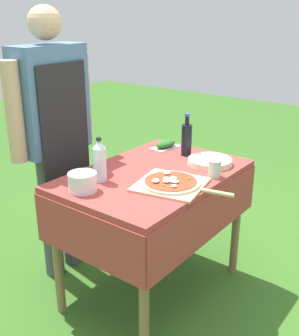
{
  "coord_description": "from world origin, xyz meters",
  "views": [
    {
      "loc": [
        -1.81,
        -1.35,
        1.7
      ],
      "look_at": [
        -0.04,
        0.0,
        0.85
      ],
      "focal_mm": 45.0,
      "sensor_mm": 36.0,
      "label": 1
    }
  ],
  "objects_px": {
    "person_cook": "(53,126)",
    "herb_container": "(166,144)",
    "plate_stack": "(210,161)",
    "sauce_jar": "(214,170)",
    "pizza_on_peel": "(172,183)",
    "prep_table": "(153,192)",
    "mixing_tub": "(83,182)",
    "oil_bottle": "(187,139)",
    "water_bottle": "(100,161)"
  },
  "relations": [
    {
      "from": "pizza_on_peel",
      "to": "herb_container",
      "type": "height_order",
      "value": "herb_container"
    },
    {
      "from": "pizza_on_peel",
      "to": "herb_container",
      "type": "relative_size",
      "value": 2.61
    },
    {
      "from": "oil_bottle",
      "to": "herb_container",
      "type": "distance_m",
      "value": 0.21
    },
    {
      "from": "oil_bottle",
      "to": "herb_container",
      "type": "bearing_deg",
      "value": 77.71
    },
    {
      "from": "mixing_tub",
      "to": "sauce_jar",
      "type": "xyz_separation_m",
      "value": [
        0.59,
        -0.44,
        -0.01
      ]
    },
    {
      "from": "prep_table",
      "to": "oil_bottle",
      "type": "relative_size",
      "value": 4.09
    },
    {
      "from": "oil_bottle",
      "to": "prep_table",
      "type": "bearing_deg",
      "value": -176.91
    },
    {
      "from": "oil_bottle",
      "to": "sauce_jar",
      "type": "relative_size",
      "value": 2.87
    },
    {
      "from": "herb_container",
      "to": "sauce_jar",
      "type": "distance_m",
      "value": 0.58
    },
    {
      "from": "mixing_tub",
      "to": "prep_table",
      "type": "bearing_deg",
      "value": -17.78
    },
    {
      "from": "pizza_on_peel",
      "to": "plate_stack",
      "type": "bearing_deg",
      "value": -11.23
    },
    {
      "from": "water_bottle",
      "to": "pizza_on_peel",
      "type": "bearing_deg",
      "value": -63.04
    },
    {
      "from": "herb_container",
      "to": "plate_stack",
      "type": "relative_size",
      "value": 0.77
    },
    {
      "from": "person_cook",
      "to": "herb_container",
      "type": "relative_size",
      "value": 8.22
    },
    {
      "from": "herb_container",
      "to": "plate_stack",
      "type": "height_order",
      "value": "herb_container"
    },
    {
      "from": "herb_container",
      "to": "mixing_tub",
      "type": "distance_m",
      "value": 0.85
    },
    {
      "from": "person_cook",
      "to": "oil_bottle",
      "type": "height_order",
      "value": "person_cook"
    },
    {
      "from": "person_cook",
      "to": "prep_table",
      "type": "bearing_deg",
      "value": 102.95
    },
    {
      "from": "pizza_on_peel",
      "to": "sauce_jar",
      "type": "bearing_deg",
      "value": -36.49
    },
    {
      "from": "person_cook",
      "to": "water_bottle",
      "type": "xyz_separation_m",
      "value": [
        -0.1,
        -0.49,
        -0.09
      ]
    },
    {
      "from": "water_bottle",
      "to": "herb_container",
      "type": "distance_m",
      "value": 0.7
    },
    {
      "from": "prep_table",
      "to": "oil_bottle",
      "type": "xyz_separation_m",
      "value": [
        0.38,
        0.02,
        0.23
      ]
    },
    {
      "from": "pizza_on_peel",
      "to": "mixing_tub",
      "type": "relative_size",
      "value": 3.63
    },
    {
      "from": "mixing_tub",
      "to": "herb_container",
      "type": "bearing_deg",
      "value": 5.13
    },
    {
      "from": "water_bottle",
      "to": "sauce_jar",
      "type": "xyz_separation_m",
      "value": [
        0.43,
        -0.47,
        -0.07
      ]
    },
    {
      "from": "prep_table",
      "to": "herb_container",
      "type": "height_order",
      "value": "herb_container"
    },
    {
      "from": "prep_table",
      "to": "water_bottle",
      "type": "relative_size",
      "value": 4.51
    },
    {
      "from": "plate_stack",
      "to": "sauce_jar",
      "type": "distance_m",
      "value": 0.2
    },
    {
      "from": "prep_table",
      "to": "oil_bottle",
      "type": "distance_m",
      "value": 0.44
    },
    {
      "from": "sauce_jar",
      "to": "water_bottle",
      "type": "bearing_deg",
      "value": 132.79
    },
    {
      "from": "pizza_on_peel",
      "to": "water_bottle",
      "type": "xyz_separation_m",
      "value": [
        -0.18,
        0.35,
        0.1
      ]
    },
    {
      "from": "mixing_tub",
      "to": "plate_stack",
      "type": "distance_m",
      "value": 0.82
    },
    {
      "from": "herb_container",
      "to": "mixing_tub",
      "type": "relative_size",
      "value": 1.39
    },
    {
      "from": "pizza_on_peel",
      "to": "mixing_tub",
      "type": "distance_m",
      "value": 0.47
    },
    {
      "from": "prep_table",
      "to": "person_cook",
      "type": "distance_m",
      "value": 0.74
    },
    {
      "from": "oil_bottle",
      "to": "water_bottle",
      "type": "height_order",
      "value": "oil_bottle"
    },
    {
      "from": "mixing_tub",
      "to": "plate_stack",
      "type": "bearing_deg",
      "value": -23.36
    },
    {
      "from": "oil_bottle",
      "to": "plate_stack",
      "type": "height_order",
      "value": "oil_bottle"
    },
    {
      "from": "pizza_on_peel",
      "to": "prep_table",
      "type": "bearing_deg",
      "value": 51.95
    },
    {
      "from": "pizza_on_peel",
      "to": "water_bottle",
      "type": "height_order",
      "value": "water_bottle"
    },
    {
      "from": "person_cook",
      "to": "water_bottle",
      "type": "distance_m",
      "value": 0.51
    },
    {
      "from": "mixing_tub",
      "to": "oil_bottle",
      "type": "bearing_deg",
      "value": -8.25
    },
    {
      "from": "water_bottle",
      "to": "sauce_jar",
      "type": "bearing_deg",
      "value": -47.21
    },
    {
      "from": "water_bottle",
      "to": "prep_table",
      "type": "bearing_deg",
      "value": -30.33
    },
    {
      "from": "prep_table",
      "to": "herb_container",
      "type": "relative_size",
      "value": 5.35
    },
    {
      "from": "pizza_on_peel",
      "to": "oil_bottle",
      "type": "relative_size",
      "value": 1.99
    },
    {
      "from": "person_cook",
      "to": "herb_container",
      "type": "height_order",
      "value": "person_cook"
    },
    {
      "from": "person_cook",
      "to": "sauce_jar",
      "type": "xyz_separation_m",
      "value": [
        0.33,
        -0.95,
        -0.16
      ]
    },
    {
      "from": "person_cook",
      "to": "pizza_on_peel",
      "type": "height_order",
      "value": "person_cook"
    },
    {
      "from": "oil_bottle",
      "to": "water_bottle",
      "type": "relative_size",
      "value": 1.1
    }
  ]
}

